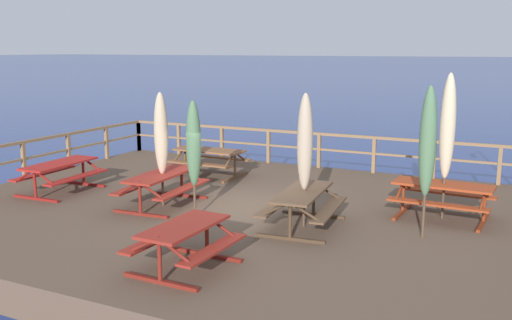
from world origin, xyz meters
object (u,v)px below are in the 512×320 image
Objects in this scene: picnic_table_back_left at (443,193)px; patio_umbrella_short_back at (193,144)px; patio_umbrella_short_front at (448,127)px; patio_umbrella_tall_mid_right at (161,134)px; picnic_table_mid_centre at (184,237)px; picnic_table_mid_left at (303,201)px; picnic_table_mid_right at (60,170)px; picnic_table_front_left at (162,182)px; patio_umbrella_tall_mid_left at (305,143)px; picnic_table_back_right at (209,156)px; patio_umbrella_tall_back_left at (428,142)px.

patio_umbrella_short_back is (-4.79, -2.35, 1.06)m from picnic_table_back_left.
patio_umbrella_tall_mid_right is at bearing -163.14° from patio_umbrella_short_front.
picnic_table_mid_centre and picnic_table_mid_left have the same top height.
patio_umbrella_short_back is at bearing 119.01° from picnic_table_mid_centre.
patio_umbrella_short_back is (-4.80, -2.36, -0.36)m from patio_umbrella_short_front.
picnic_table_mid_left and picnic_table_mid_right have the same top height.
picnic_table_front_left is 0.88× the size of patio_umbrella_short_back.
patio_umbrella_tall_mid_left is (-2.46, -1.87, 1.19)m from picnic_table_back_left.
picnic_table_back_right is 0.80× the size of patio_umbrella_short_back.
picnic_table_front_left is at bearing 178.97° from patio_umbrella_tall_mid_left.
patio_umbrella_tall_back_left is at bearing 46.54° from picnic_table_mid_centre.
patio_umbrella_short_front is at bearing 26.17° from patio_umbrella_short_back.
patio_umbrella_tall_mid_right reaches higher than picnic_table_mid_centre.
patio_umbrella_tall_back_left is 1.15× the size of patio_umbrella_short_back.
picnic_table_front_left is at bearing -177.10° from patio_umbrella_tall_back_left.
patio_umbrella_tall_mid_left reaches higher than picnic_table_mid_right.
patio_umbrella_short_back is at bearing -23.80° from picnic_table_front_left.
picnic_table_front_left is 6.05m from patio_umbrella_tall_back_left.
patio_umbrella_tall_mid_right reaches higher than patio_umbrella_short_back.
patio_umbrella_tall_back_left is (8.97, 0.40, 1.31)m from picnic_table_mid_right.
picnic_table_mid_centre is at bearing -60.99° from patio_umbrella_short_back.
patio_umbrella_tall_mid_left is (0.01, 0.06, 1.18)m from picnic_table_mid_left.
patio_umbrella_short_front is (2.47, 1.93, 1.42)m from picnic_table_mid_left.
patio_umbrella_tall_mid_left is (-2.33, -0.36, -0.12)m from patio_umbrella_tall_back_left.
picnic_table_mid_centre is 3.13m from patio_umbrella_short_back.
patio_umbrella_short_back is (-2.32, -0.42, 1.06)m from picnic_table_mid_left.
patio_umbrella_tall_mid_right is at bearing 179.10° from patio_umbrella_tall_mid_left.
patio_umbrella_tall_mid_left is (3.57, -0.06, 1.18)m from picnic_table_front_left.
picnic_table_mid_centre is 0.60× the size of patio_umbrella_tall_back_left.
picnic_table_front_left is at bearing 178.05° from picnic_table_mid_left.
picnic_table_back_left is 0.72× the size of patio_umbrella_tall_back_left.
patio_umbrella_short_front is 1.52m from patio_umbrella_tall_back_left.
picnic_table_mid_centre is at bearing -62.48° from picnic_table_back_right.
patio_umbrella_short_front is 3.11m from patio_umbrella_tall_mid_left.
patio_umbrella_tall_mid_left reaches higher than patio_umbrella_short_back.
patio_umbrella_short_back is at bearing -153.83° from patio_umbrella_short_front.
picnic_table_mid_centre is (3.32, -6.36, -0.01)m from picnic_table_back_right.
picnic_table_back_right is 4.37m from patio_umbrella_short_back.
picnic_table_back_left and picnic_table_mid_left have the same top height.
picnic_table_mid_left is at bearing -141.99° from picnic_table_back_left.
picnic_table_mid_centre is 0.69× the size of patio_umbrella_short_back.
picnic_table_back_right is 0.92× the size of picnic_table_mid_left.
patio_umbrella_tall_back_left is at bearing -95.11° from patio_umbrella_short_front.
picnic_table_back_left is 1.42m from patio_umbrella_short_front.
picnic_table_mid_right is 0.68× the size of patio_umbrella_short_front.
picnic_table_back_left is 1.00× the size of picnic_table_mid_right.
picnic_table_mid_left is (4.22, -3.37, 0.00)m from picnic_table_back_right.
picnic_table_mid_centre is (-3.36, -4.92, -0.01)m from picnic_table_back_left.
picnic_table_front_left is (-2.66, 3.12, 0.01)m from picnic_table_mid_centre.
picnic_table_back_left is 1.04× the size of picnic_table_back_right.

